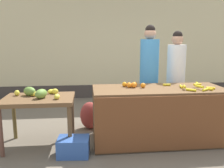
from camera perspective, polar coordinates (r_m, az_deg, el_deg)
name	(u,v)px	position (r m, az deg, el deg)	size (l,w,h in m)	color
ground_plane	(137,141)	(4.04, 6.07, -13.30)	(24.00, 24.00, 0.00)	#665B4C
market_wall_back	(115,40)	(6.83, 0.69, 10.52)	(9.88, 0.23, 3.32)	beige
fruit_stall_counter	(158,115)	(3.95, 10.94, -7.20)	(2.07, 0.86, 0.87)	brown
side_table_wooden	(39,104)	(3.80, -16.99, -4.51)	(1.05, 0.74, 0.77)	brown
banana_bunch_pile	(194,87)	(3.95, 18.94, -0.62)	(0.71, 0.64, 0.07)	gold
orange_pile	(133,85)	(3.83, 5.01, -0.20)	(0.35, 0.20, 0.09)	orange
mango_papaya_pile	(37,93)	(3.82, -17.39, -2.01)	(0.74, 0.49, 0.14)	yellow
vendor_woman_blue_shirt	(149,77)	(4.47, 8.78, 1.74)	(0.34, 0.34, 1.89)	#33333D
vendor_woman_white_shirt	(176,78)	(4.71, 14.87, 1.30)	(0.34, 0.34, 1.79)	#33333D
produce_crate	(73,147)	(3.56, -9.14, -14.49)	(0.44, 0.32, 0.26)	#3359A5
produce_sack	(90,115)	(4.47, -5.27, -7.44)	(0.36, 0.30, 0.50)	maroon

